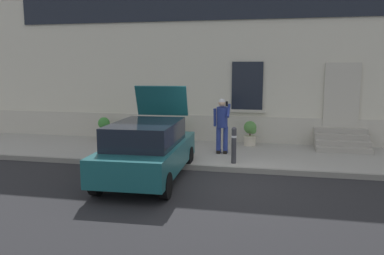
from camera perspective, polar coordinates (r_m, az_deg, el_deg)
ground_plane at (r=9.92m, az=4.06°, el=-7.88°), size 80.00×80.00×0.00m
sidewalk at (r=12.59m, az=5.83°, el=-3.95°), size 24.00×3.60×0.15m
curb_edge at (r=10.80m, az=4.76°, el=-6.09°), size 24.00×0.12×0.15m
building_facade at (r=14.79m, az=7.15°, el=12.16°), size 24.00×1.52×7.50m
entrance_stoop at (r=13.94m, az=21.06°, el=-1.93°), size 1.73×1.28×0.64m
hatchback_car_teal at (r=9.92m, az=-6.54°, el=-3.15°), size 1.91×4.13×2.34m
bollard_near_person at (r=11.03m, az=6.17°, el=-2.39°), size 0.15×0.15×1.04m
person_on_phone at (r=12.14m, az=4.43°, el=0.75°), size 0.51×0.49×1.75m
planter_terracotta at (r=14.87m, az=-12.76°, el=-0.08°), size 0.44×0.44×0.86m
planter_olive at (r=14.15m, az=-2.42°, el=-0.31°), size 0.44×0.44×0.86m
planter_cream at (r=13.64m, az=8.55°, el=-0.75°), size 0.44×0.44×0.86m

